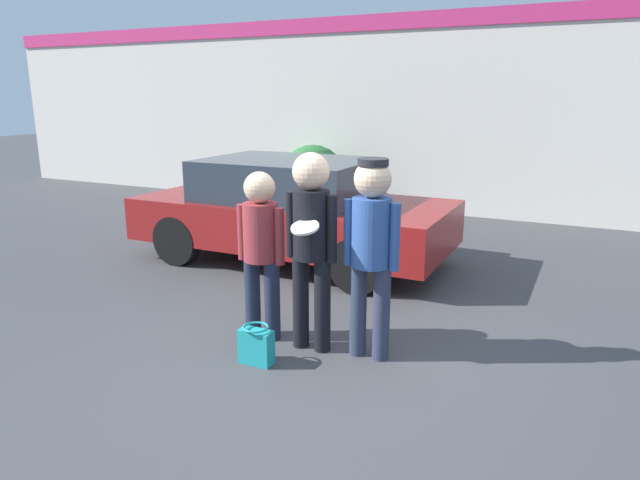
# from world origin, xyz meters

# --- Properties ---
(ground_plane) EXTENTS (56.00, 56.00, 0.00)m
(ground_plane) POSITION_xyz_m (0.00, 0.00, 0.00)
(ground_plane) COLOR #3F3F42
(storefront_building) EXTENTS (24.00, 0.22, 3.77)m
(storefront_building) POSITION_xyz_m (0.00, 6.82, 1.91)
(storefront_building) COLOR silver
(storefront_building) RESTS_ON ground
(person_left) EXTENTS (0.49, 0.32, 1.61)m
(person_left) POSITION_xyz_m (-0.72, 0.21, 0.94)
(person_left) COLOR #1E2338
(person_left) RESTS_ON ground
(person_middle_with_frisbee) EXTENTS (0.49, 0.51, 1.80)m
(person_middle_with_frisbee) POSITION_xyz_m (-0.18, 0.19, 1.09)
(person_middle_with_frisbee) COLOR black
(person_middle_with_frisbee) RESTS_ON ground
(person_right) EXTENTS (0.51, 0.34, 1.77)m
(person_right) POSITION_xyz_m (0.36, 0.26, 1.07)
(person_right) COLOR #2D3347
(person_right) RESTS_ON ground
(parked_car_near) EXTENTS (4.31, 1.97, 1.42)m
(parked_car_near) POSITION_xyz_m (-1.73, 2.65, 0.73)
(parked_car_near) COLOR maroon
(parked_car_near) RESTS_ON ground
(shrub) EXTENTS (1.31, 1.31, 1.31)m
(shrub) POSITION_xyz_m (-3.08, 5.98, 0.66)
(shrub) COLOR #2D6B33
(shrub) RESTS_ON ground
(handbag) EXTENTS (0.30, 0.23, 0.35)m
(handbag) POSITION_xyz_m (-0.47, -0.30, 0.17)
(handbag) COLOR teal
(handbag) RESTS_ON ground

